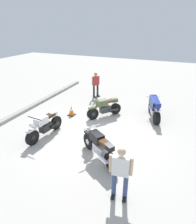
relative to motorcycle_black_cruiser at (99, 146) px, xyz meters
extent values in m
plane|color=#B7B2A8|center=(1.33, 0.83, -0.52)|extent=(40.00, 40.00, 0.00)
cube|color=#9C978F|center=(1.33, 5.43, -0.45)|extent=(14.00, 0.30, 0.15)
cylinder|color=black|center=(0.42, 0.61, -0.20)|extent=(0.46, 0.60, 0.64)
cylinder|color=black|center=(-0.40, -0.59, -0.20)|extent=(0.46, 0.60, 0.64)
cylinder|color=silver|center=(0.42, 0.61, -0.20)|extent=(0.24, 0.26, 0.22)
cylinder|color=silver|center=(-0.40, -0.59, -0.20)|extent=(0.24, 0.26, 0.22)
cube|color=silver|center=(-0.02, -0.03, -0.10)|extent=(0.55, 0.62, 0.32)
cube|color=black|center=(0.09, 0.13, 0.30)|extent=(0.58, 0.64, 0.30)
cube|color=black|center=(0.42, 0.61, 0.15)|extent=(0.38, 0.45, 0.08)
cube|color=#4C2D19|center=(-0.16, -0.24, 0.32)|extent=(0.55, 0.64, 0.12)
cube|color=black|center=(-0.33, -0.49, 0.30)|extent=(0.36, 0.39, 0.18)
cylinder|color=silver|center=(-0.38, -0.27, -0.15)|extent=(0.40, 0.52, 0.16)
cylinder|color=silver|center=(0.28, 0.40, 0.55)|extent=(0.60, 0.42, 0.04)
sphere|color=silver|center=(0.40, 0.59, 0.35)|extent=(0.16, 0.16, 0.16)
cylinder|color=black|center=(2.80, 1.52, -0.22)|extent=(0.57, 0.50, 0.60)
cylinder|color=black|center=(3.85, 0.67, -0.22)|extent=(0.57, 0.50, 0.60)
cylinder|color=#333333|center=(2.80, 1.52, -0.22)|extent=(0.28, 0.27, 0.21)
cylinder|color=#333333|center=(3.85, 0.67, -0.22)|extent=(0.28, 0.27, 0.21)
cube|color=#333333|center=(3.36, 1.07, -0.12)|extent=(0.61, 0.57, 0.32)
cube|color=#515B38|center=(3.21, 1.19, 0.28)|extent=(0.64, 0.60, 0.30)
cube|color=#515B38|center=(2.80, 1.52, 0.11)|extent=(0.44, 0.40, 0.08)
cube|color=brown|center=(3.56, 0.91, 0.30)|extent=(0.63, 0.58, 0.12)
cube|color=#515B38|center=(3.79, 0.72, 0.28)|extent=(0.39, 0.37, 0.18)
cylinder|color=#333333|center=(3.57, 0.68, -0.17)|extent=(0.50, 0.43, 0.16)
cylinder|color=#333333|center=(2.95, 1.40, 0.53)|extent=(0.47, 0.57, 0.04)
sphere|color=silver|center=(2.78, 1.54, 0.33)|extent=(0.16, 0.16, 0.16)
cylinder|color=black|center=(4.79, -1.05, -0.22)|extent=(0.62, 0.36, 0.60)
cylinder|color=black|center=(3.53, -1.52, -0.22)|extent=(0.64, 0.42, 0.60)
cylinder|color=silver|center=(4.79, -1.05, -0.22)|extent=(0.26, 0.24, 0.21)
cylinder|color=silver|center=(3.53, -1.52, -0.22)|extent=(0.26, 0.24, 0.21)
cube|color=silver|center=(4.11, -1.30, -0.12)|extent=(0.62, 0.46, 0.32)
cube|color=navy|center=(4.26, -1.25, 0.28)|extent=(1.05, 0.68, 0.57)
cone|color=navy|center=(4.74, -1.06, 0.43)|extent=(0.45, 0.44, 0.39)
cube|color=black|center=(3.88, -1.39, 0.35)|extent=(0.65, 0.45, 0.12)
cube|color=navy|center=(3.60, -1.49, 0.43)|extent=(0.40, 0.33, 0.23)
cylinder|color=silver|center=(3.67, -1.55, 0.25)|extent=(0.40, 0.22, 0.17)
cylinder|color=silver|center=(3.62, -1.40, 0.25)|extent=(0.40, 0.22, 0.17)
cylinder|color=silver|center=(4.61, -1.11, 0.45)|extent=(0.28, 0.67, 0.04)
sphere|color=silver|center=(4.82, -1.04, 0.38)|extent=(0.16, 0.16, 0.16)
cylinder|color=black|center=(-0.22, 2.79, -0.20)|extent=(0.65, 0.18, 0.64)
cylinder|color=black|center=(1.22, 2.65, -0.20)|extent=(0.65, 0.18, 0.64)
cylinder|color=black|center=(-0.22, 2.79, -0.20)|extent=(0.24, 0.16, 0.22)
cylinder|color=black|center=(1.22, 2.65, -0.20)|extent=(0.24, 0.16, 0.22)
cube|color=black|center=(0.55, 2.71, -0.10)|extent=(0.59, 0.33, 0.32)
cube|color=silver|center=(0.35, 2.73, 0.30)|extent=(0.59, 0.37, 0.30)
cube|color=silver|center=(-0.22, 2.79, 0.15)|extent=(0.45, 0.20, 0.08)
cube|color=#382314|center=(0.80, 2.69, 0.32)|extent=(0.62, 0.32, 0.12)
cube|color=silver|center=(1.10, 2.66, 0.30)|extent=(0.34, 0.25, 0.18)
cylinder|color=black|center=(0.93, 2.50, -0.15)|extent=(0.57, 0.16, 0.16)
cylinder|color=black|center=(0.02, 2.77, 0.55)|extent=(0.11, 0.70, 0.04)
sphere|color=silver|center=(-0.20, 2.79, 0.35)|extent=(0.16, 0.16, 0.16)
cylinder|color=#384772|center=(-1.37, -1.02, -0.12)|extent=(0.15, 0.15, 0.81)
cube|color=black|center=(-1.43, -1.03, -0.48)|extent=(0.27, 0.13, 0.08)
cylinder|color=#384772|center=(-1.33, -1.34, -0.12)|extent=(0.15, 0.15, 0.81)
cube|color=black|center=(-1.39, -1.35, -0.48)|extent=(0.27, 0.13, 0.08)
cube|color=silver|center=(-1.35, -1.18, 0.58)|extent=(0.28, 0.48, 0.57)
cylinder|color=#D8AD8C|center=(-1.39, -0.91, 0.59)|extent=(0.10, 0.10, 0.54)
cylinder|color=#D8AD8C|center=(-1.32, -1.45, 0.59)|extent=(0.10, 0.10, 0.54)
sphere|color=#D8AD8C|center=(-1.35, -1.18, 1.00)|extent=(0.22, 0.22, 0.22)
cylinder|color=#262628|center=(5.76, 2.79, -0.12)|extent=(0.17, 0.17, 0.80)
cube|color=black|center=(5.74, 2.73, -0.48)|extent=(0.20, 0.28, 0.08)
cylinder|color=#262628|center=(6.05, 2.65, -0.12)|extent=(0.17, 0.17, 0.80)
cube|color=black|center=(6.03, 2.60, -0.48)|extent=(0.20, 0.28, 0.08)
cube|color=#B23333|center=(5.91, 2.72, 0.57)|extent=(0.50, 0.39, 0.57)
cylinder|color=tan|center=(5.66, 2.83, 0.58)|extent=(0.12, 0.12, 0.53)
cylinder|color=tan|center=(6.15, 2.61, 0.58)|extent=(0.12, 0.12, 0.53)
sphere|color=tan|center=(5.91, 2.72, 0.99)|extent=(0.22, 0.22, 0.22)
cube|color=black|center=(2.79, 2.76, -0.51)|extent=(0.36, 0.36, 0.03)
cone|color=orange|center=(2.79, 2.76, -0.24)|extent=(0.28, 0.28, 0.50)
cylinder|color=white|center=(2.79, 2.76, -0.20)|extent=(0.19, 0.19, 0.08)
camera|label=1|loc=(-5.32, -2.22, 3.97)|focal=31.38mm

